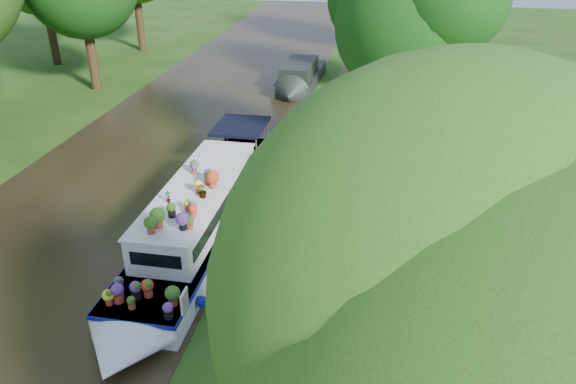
# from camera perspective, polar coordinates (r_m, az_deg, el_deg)

# --- Properties ---
(ground) EXTENTS (100.00, 100.00, 0.00)m
(ground) POSITION_cam_1_polar(r_m,az_deg,el_deg) (18.36, -1.39, -4.15)
(ground) COLOR #204511
(ground) RESTS_ON ground
(canal_water) EXTENTS (10.00, 100.00, 0.02)m
(canal_water) POSITION_cam_1_polar(r_m,az_deg,el_deg) (20.31, -18.22, -2.32)
(canal_water) COLOR black
(canal_water) RESTS_ON ground
(towpath) EXTENTS (2.20, 100.00, 0.03)m
(towpath) POSITION_cam_1_polar(r_m,az_deg,el_deg) (18.18, 2.32, -4.46)
(towpath) COLOR #4C3E23
(towpath) RESTS_ON ground
(plant_boat) EXTENTS (2.29, 13.52, 2.29)m
(plant_boat) POSITION_cam_1_polar(r_m,az_deg,el_deg) (17.92, -8.94, -2.19)
(plant_boat) COLOR white
(plant_boat) RESTS_ON canal_water
(tree_near_overhang) EXTENTS (5.52, 5.28, 8.99)m
(tree_near_overhang) POSITION_cam_1_polar(r_m,az_deg,el_deg) (18.67, 12.44, 17.49)
(tree_near_overhang) COLOR black
(tree_near_overhang) RESTS_ON ground
(second_boat) EXTENTS (2.25, 7.38, 1.42)m
(second_boat) POSITION_cam_1_polar(r_m,az_deg,el_deg) (33.81, 1.16, 11.66)
(second_boat) COLOR black
(second_boat) RESTS_ON canal_water
(pedestrian_pink) EXTENTS (0.62, 0.50, 1.48)m
(pedestrian_pink) POSITION_cam_1_polar(r_m,az_deg,el_deg) (39.38, 8.07, 13.90)
(pedestrian_pink) COLOR #C25075
(pedestrian_pink) RESTS_ON towpath
(verge_plant) EXTENTS (0.49, 0.46, 0.44)m
(verge_plant) POSITION_cam_1_polar(r_m,az_deg,el_deg) (16.78, -2.47, -6.57)
(verge_plant) COLOR #235C1B
(verge_plant) RESTS_ON ground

